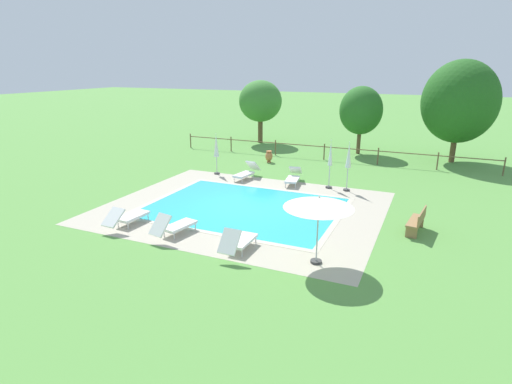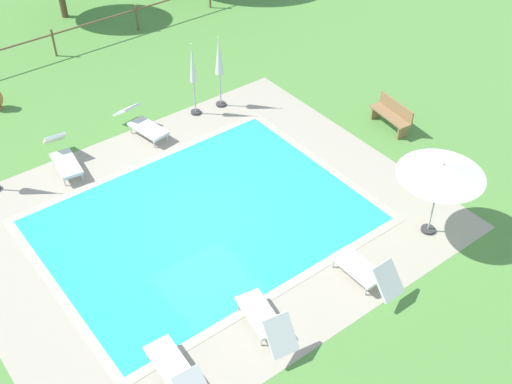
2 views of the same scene
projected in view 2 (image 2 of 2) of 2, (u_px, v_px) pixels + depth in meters
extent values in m
plane|color=#599342|center=(204.00, 220.00, 16.97)|extent=(160.00, 160.00, 0.00)
cube|color=#B2A893|center=(204.00, 220.00, 16.96)|extent=(11.63, 9.64, 0.01)
cube|color=#2DB7C6|center=(204.00, 220.00, 16.96)|extent=(7.94, 5.95, 0.01)
cube|color=#C0B59F|center=(144.00, 163.00, 18.84)|extent=(8.42, 0.24, 0.01)
cube|color=#C0B59F|center=(278.00, 291.00, 15.08)|extent=(8.42, 0.24, 0.01)
cube|color=#C0B59F|center=(320.00, 162.00, 18.87)|extent=(0.24, 5.95, 0.01)
cube|color=#C0B59F|center=(57.00, 293.00, 15.05)|extent=(0.24, 5.95, 0.01)
cube|color=white|center=(66.00, 163.00, 18.32)|extent=(0.77, 1.37, 0.07)
cube|color=white|center=(54.00, 138.00, 18.78)|extent=(0.68, 0.74, 0.61)
cube|color=silver|center=(67.00, 165.00, 18.36)|extent=(0.73, 1.34, 0.04)
cylinder|color=silver|center=(82.00, 176.00, 18.17)|extent=(0.04, 0.04, 0.28)
cylinder|color=silver|center=(64.00, 182.00, 17.97)|extent=(0.04, 0.04, 0.28)
cylinder|color=silver|center=(70.00, 156.00, 18.90)|extent=(0.04, 0.04, 0.28)
cylinder|color=silver|center=(53.00, 161.00, 18.71)|extent=(0.04, 0.04, 0.28)
cube|color=white|center=(260.00, 314.00, 14.19)|extent=(0.82, 1.39, 0.07)
cube|color=white|center=(281.00, 336.00, 13.35)|extent=(0.70, 0.72, 0.67)
cube|color=silver|center=(260.00, 315.00, 14.22)|extent=(0.79, 1.36, 0.04)
cylinder|color=silver|center=(238.00, 306.00, 14.59)|extent=(0.04, 0.04, 0.28)
cylinder|color=silver|center=(258.00, 298.00, 14.76)|extent=(0.04, 0.04, 0.28)
cylinder|color=silver|center=(261.00, 341.00, 13.83)|extent=(0.04, 0.04, 0.28)
cylinder|color=silver|center=(282.00, 332.00, 14.01)|extent=(0.04, 0.04, 0.28)
cube|color=white|center=(358.00, 267.00, 15.26)|extent=(0.60, 1.30, 0.07)
cube|color=white|center=(388.00, 281.00, 14.50)|extent=(0.60, 0.60, 0.69)
cube|color=silver|center=(357.00, 268.00, 15.30)|extent=(0.57, 1.27, 0.04)
cylinder|color=silver|center=(333.00, 263.00, 15.59)|extent=(0.04, 0.04, 0.28)
cylinder|color=silver|center=(348.00, 254.00, 15.83)|extent=(0.04, 0.04, 0.28)
cylinder|color=silver|center=(366.00, 291.00, 14.92)|extent=(0.04, 0.04, 0.28)
cylinder|color=silver|center=(381.00, 281.00, 15.16)|extent=(0.04, 0.04, 0.28)
cube|color=white|center=(170.00, 363.00, 13.20)|extent=(0.68, 1.34, 0.07)
cube|color=silver|center=(170.00, 365.00, 13.24)|extent=(0.65, 1.31, 0.04)
cylinder|color=silver|center=(148.00, 355.00, 13.56)|extent=(0.04, 0.04, 0.28)
cylinder|color=silver|center=(169.00, 344.00, 13.78)|extent=(0.04, 0.04, 0.28)
cylinder|color=silver|center=(195.00, 381.00, 13.07)|extent=(0.04, 0.04, 0.28)
cube|color=white|center=(148.00, 128.00, 19.67)|extent=(0.81, 1.38, 0.07)
cube|color=white|center=(127.00, 109.00, 20.03)|extent=(0.71, 0.82, 0.53)
cube|color=silver|center=(148.00, 130.00, 19.70)|extent=(0.77, 1.35, 0.04)
cylinder|color=silver|center=(167.00, 137.00, 19.63)|extent=(0.04, 0.04, 0.28)
cylinder|color=silver|center=(154.00, 144.00, 19.35)|extent=(0.04, 0.04, 0.28)
cylinder|color=silver|center=(144.00, 123.00, 20.21)|extent=(0.04, 0.04, 0.28)
cylinder|color=silver|center=(131.00, 130.00, 19.92)|extent=(0.04, 0.04, 0.28)
cylinder|color=#383838|center=(428.00, 230.00, 16.64)|extent=(0.36, 0.36, 0.08)
cylinder|color=#B2B5B7|center=(435.00, 199.00, 15.98)|extent=(0.04, 0.04, 2.14)
cone|color=white|center=(442.00, 169.00, 15.38)|extent=(2.14, 2.14, 0.33)
sphere|color=white|center=(443.00, 164.00, 15.27)|extent=(0.06, 0.06, 0.06)
cylinder|color=#383838|center=(196.00, 112.00, 20.85)|extent=(0.32, 0.32, 0.08)
cylinder|color=#B2B5B7|center=(195.00, 97.00, 20.50)|extent=(0.04, 0.04, 1.18)
cone|color=white|center=(192.00, 63.00, 19.72)|extent=(0.22, 0.22, 1.24)
sphere|color=white|center=(191.00, 44.00, 19.31)|extent=(0.05, 0.05, 0.05)
cylinder|color=#383838|center=(221.00, 104.00, 21.22)|extent=(0.32, 0.32, 0.08)
cylinder|color=#B2B5B7|center=(220.00, 90.00, 20.86)|extent=(0.04, 0.04, 1.18)
cone|color=white|center=(219.00, 56.00, 20.09)|extent=(0.28, 0.28, 1.21)
sphere|color=white|center=(218.00, 38.00, 19.69)|extent=(0.05, 0.05, 0.05)
cube|color=#937047|center=(390.00, 115.00, 19.98)|extent=(0.62, 1.54, 0.06)
cube|color=#937047|center=(396.00, 107.00, 19.91)|extent=(0.23, 1.49, 0.40)
cube|color=#937047|center=(403.00, 132.00, 19.71)|extent=(0.40, 0.11, 0.41)
cube|color=#937047|center=(376.00, 112.00, 20.55)|extent=(0.40, 0.11, 0.41)
cylinder|color=brown|center=(54.00, 43.00, 23.48)|extent=(0.08, 0.08, 1.05)
cylinder|color=brown|center=(137.00, 18.00, 25.08)|extent=(0.08, 0.08, 1.05)
cube|color=brown|center=(52.00, 34.00, 23.27)|extent=(20.53, 0.05, 0.05)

